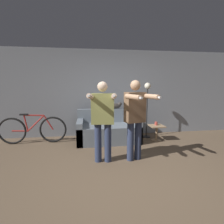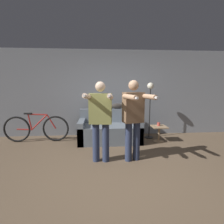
# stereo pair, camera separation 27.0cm
# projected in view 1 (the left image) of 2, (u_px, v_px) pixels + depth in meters

# --- Properties ---
(ground_plane) EXTENTS (16.00, 16.00, 0.00)m
(ground_plane) POSITION_uv_depth(u_px,v_px,m) (130.00, 173.00, 3.11)
(ground_plane) COLOR brown
(wall_back) EXTENTS (10.00, 0.05, 2.60)m
(wall_back) POSITION_uv_depth(u_px,v_px,m) (111.00, 93.00, 5.38)
(wall_back) COLOR gray
(wall_back) RESTS_ON ground_plane
(couch) EXTENTS (1.69, 0.88, 0.87)m
(couch) POSITION_uv_depth(u_px,v_px,m) (108.00, 131.00, 4.86)
(couch) COLOR slate
(couch) RESTS_ON ground_plane
(person_left) EXTENTS (0.57, 0.72, 1.62)m
(person_left) POSITION_uv_depth(u_px,v_px,m) (103.00, 117.00, 3.43)
(person_left) COLOR #2D3856
(person_left) RESTS_ON ground_plane
(person_right) EXTENTS (0.58, 0.75, 1.65)m
(person_right) POSITION_uv_depth(u_px,v_px,m) (135.00, 115.00, 3.52)
(person_right) COLOR #2D3856
(person_right) RESTS_ON ground_plane
(cat) EXTENTS (0.49, 0.12, 0.19)m
(cat) POSITION_uv_depth(u_px,v_px,m) (116.00, 106.00, 5.12)
(cat) COLOR #3D3833
(cat) RESTS_ON couch
(floor_lamp) EXTENTS (0.26, 0.26, 1.62)m
(floor_lamp) POSITION_uv_depth(u_px,v_px,m) (147.00, 97.00, 5.10)
(floor_lamp) COLOR black
(floor_lamp) RESTS_ON ground_plane
(side_table) EXTENTS (0.39, 0.39, 0.44)m
(side_table) POSITION_uv_depth(u_px,v_px,m) (157.00, 130.00, 4.89)
(side_table) COLOR #A38460
(side_table) RESTS_ON ground_plane
(cup) EXTENTS (0.08, 0.08, 0.10)m
(cup) POSITION_uv_depth(u_px,v_px,m) (156.00, 123.00, 4.91)
(cup) COLOR #B7473D
(cup) RESTS_ON side_table
(bicycle) EXTENTS (1.76, 0.07, 0.81)m
(bicycle) POSITION_uv_depth(u_px,v_px,m) (33.00, 130.00, 4.66)
(bicycle) COLOR black
(bicycle) RESTS_ON ground_plane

